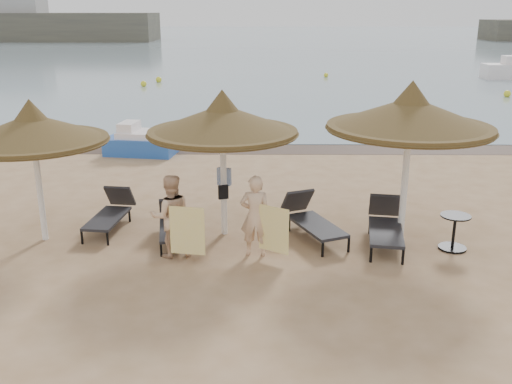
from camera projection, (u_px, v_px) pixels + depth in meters
ground at (217, 268)px, 10.56m from camera, size 160.00×160.00×0.00m
sea at (256, 40)px, 86.70m from camera, size 200.00×140.00×0.03m
wet_sand_strip at (237, 149)px, 19.50m from camera, size 200.00×1.60×0.01m
far_shore at (86, 21)px, 83.95m from camera, size 150.00×54.80×12.00m
palapa_left at (32, 129)px, 11.14m from camera, size 2.95×2.95×2.92m
palapa_center at (223, 121)px, 11.42m from camera, size 3.09×3.09×3.06m
palapa_right at (410, 115)px, 11.11m from camera, size 3.30×3.30×3.27m
lounger_far_left at (111, 212)px, 12.39m from camera, size 0.79×1.85×0.80m
lounger_near_left at (173, 223)px, 11.81m from camera, size 0.81×1.72×0.74m
lounger_near_right at (311, 218)px, 11.92m from camera, size 1.36×2.03×0.87m
lounger_far_right at (385, 224)px, 11.60m from camera, size 0.96×2.03×0.88m
side_table at (454, 233)px, 11.29m from camera, size 0.59×0.59×0.71m
person_left at (170, 210)px, 10.80m from camera, size 0.98×0.75×1.89m
person_right at (255, 209)px, 10.83m from camera, size 0.90×0.62×1.87m
towel_left at (187, 231)px, 10.56m from camera, size 0.67×0.14×0.94m
towel_right at (274, 229)px, 10.68m from camera, size 0.56×0.36×0.91m
bag_patterned at (224, 177)px, 11.97m from camera, size 0.31×0.17×0.37m
bag_dark at (223, 192)px, 11.72m from camera, size 0.21×0.14×0.29m
pedal_boat at (141, 142)px, 18.76m from camera, size 2.41×1.65×1.04m
buoy_left at (144, 84)px, 34.93m from camera, size 0.37×0.37×0.37m
buoy_mid at (326, 75)px, 39.79m from camera, size 0.32×0.32×0.32m
buoy_right at (507, 94)px, 30.82m from camera, size 0.38×0.38×0.38m
buoy_extra at (159, 80)px, 36.96m from camera, size 0.38×0.38×0.38m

